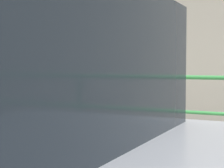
# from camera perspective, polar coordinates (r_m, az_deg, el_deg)

# --- Properties ---
(parking_meter) EXTENTS (0.18, 0.19, 1.37)m
(parking_meter) POSITION_cam_1_polar(r_m,az_deg,el_deg) (3.17, 3.96, -2.63)
(parking_meter) COLOR slate
(parking_meter) RESTS_ON sidewalk_curb
(pedestrian_at_meter) EXTENTS (0.72, 0.46, 1.72)m
(pedestrian_at_meter) POSITION_cam_1_polar(r_m,az_deg,el_deg) (3.59, -1.35, -2.21)
(pedestrian_at_meter) COLOR slate
(pedestrian_at_meter) RESTS_ON sidewalk_curb
(background_railing) EXTENTS (24.06, 0.06, 1.17)m
(background_railing) POSITION_cam_1_polar(r_m,az_deg,el_deg) (5.39, 14.20, -2.22)
(background_railing) COLOR #2D7A38
(background_railing) RESTS_ON sidewalk_curb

